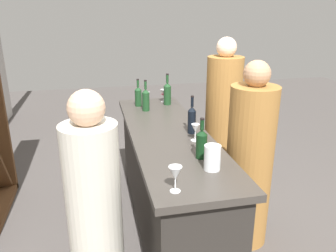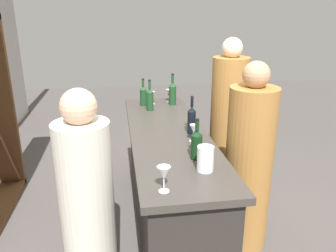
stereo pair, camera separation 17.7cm
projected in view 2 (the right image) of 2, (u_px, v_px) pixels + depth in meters
ground_plane at (168, 222)px, 3.21m from camera, size 12.00×12.00×0.00m
bar_counter at (168, 179)px, 3.06m from camera, size 2.29×0.65×0.92m
wine_bottle_leftmost_dark_green at (197, 144)px, 2.35m from camera, size 0.08×0.08×0.29m
wine_bottle_second_left_near_black at (192, 120)px, 2.82m from camera, size 0.07×0.07×0.32m
wine_bottle_center_olive_green at (150, 99)px, 3.47m from camera, size 0.07×0.07×0.32m
wine_bottle_second_right_olive_green at (173, 93)px, 3.68m from camera, size 0.08×0.08×0.34m
wine_bottle_rightmost_olive_green at (143, 95)px, 3.65m from camera, size 0.07×0.07×0.30m
wine_glass_near_left at (170, 93)px, 3.80m from camera, size 0.08×0.08×0.14m
wine_glass_near_center at (194, 130)px, 2.66m from camera, size 0.07×0.07×0.14m
wine_glass_near_right at (152, 95)px, 3.72m from camera, size 0.08×0.08×0.14m
wine_glass_far_left at (164, 174)px, 1.92m from camera, size 0.08×0.08×0.16m
water_pitcher at (205, 159)px, 2.18m from camera, size 0.11×0.11×0.17m
person_left_guest at (228, 121)px, 3.70m from camera, size 0.39×0.39×1.64m
person_center_guest at (248, 166)px, 2.73m from camera, size 0.40×0.40×1.56m
person_server_behind at (88, 207)px, 2.22m from camera, size 0.40×0.40×1.48m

